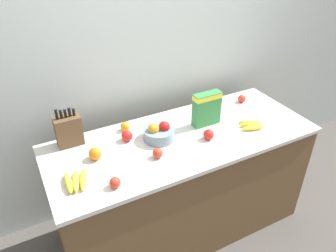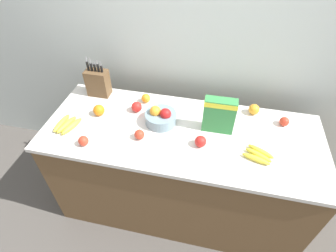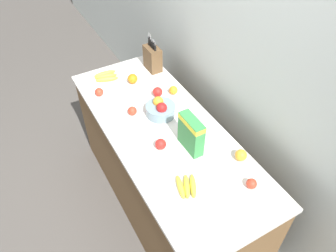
% 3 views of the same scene
% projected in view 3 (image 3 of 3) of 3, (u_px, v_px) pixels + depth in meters
% --- Properties ---
extents(ground_plane, '(14.00, 14.00, 0.00)m').
position_uv_depth(ground_plane, '(165.00, 201.00, 2.97)').
color(ground_plane, '#514C47').
extents(wall_back, '(9.00, 0.06, 2.60)m').
position_uv_depth(wall_back, '(238.00, 60.00, 2.28)').
color(wall_back, silver).
rests_on(wall_back, ground_plane).
extents(counter, '(1.92, 0.76, 0.91)m').
position_uv_depth(counter, '(165.00, 169.00, 2.66)').
color(counter, brown).
rests_on(counter, ground_plane).
extents(knife_block, '(0.17, 0.10, 0.32)m').
position_uv_depth(knife_block, '(153.00, 58.00, 2.82)').
color(knife_block, brown).
rests_on(knife_block, counter).
extents(cereal_box, '(0.21, 0.08, 0.26)m').
position_uv_depth(cereal_box, '(191.00, 133.00, 2.12)').
color(cereal_box, '#338442').
rests_on(cereal_box, counter).
extents(fruit_bowl, '(0.22, 0.22, 0.13)m').
position_uv_depth(fruit_bowl, '(161.00, 109.00, 2.43)').
color(fruit_bowl, gray).
rests_on(fruit_bowl, counter).
extents(banana_bunch_left, '(0.20, 0.17, 0.04)m').
position_uv_depth(banana_bunch_left, '(187.00, 186.00, 1.97)').
color(banana_bunch_left, yellow).
rests_on(banana_bunch_left, counter).
extents(banana_bunch_right, '(0.16, 0.21, 0.04)m').
position_uv_depth(banana_bunch_right, '(106.00, 76.00, 2.78)').
color(banana_bunch_right, yellow).
rests_on(banana_bunch_right, counter).
extents(apple_by_knife_block, '(0.08, 0.08, 0.08)m').
position_uv_depth(apple_by_knife_block, '(158.00, 92.00, 2.60)').
color(apple_by_knife_block, red).
rests_on(apple_by_knife_block, counter).
extents(apple_front, '(0.07, 0.07, 0.07)m').
position_uv_depth(apple_front, '(99.00, 92.00, 2.60)').
color(apple_front, red).
rests_on(apple_front, counter).
extents(apple_middle, '(0.07, 0.07, 0.07)m').
position_uv_depth(apple_middle, '(252.00, 184.00, 1.96)').
color(apple_middle, red).
rests_on(apple_middle, counter).
extents(apple_near_bananas, '(0.07, 0.07, 0.07)m').
position_uv_depth(apple_near_bananas, '(132.00, 111.00, 2.44)').
color(apple_near_bananas, red).
rests_on(apple_near_bananas, counter).
extents(apple_rightmost, '(0.08, 0.08, 0.08)m').
position_uv_depth(apple_rightmost, '(161.00, 144.00, 2.19)').
color(apple_rightmost, red).
rests_on(apple_rightmost, counter).
extents(orange_by_cereal, '(0.07, 0.07, 0.07)m').
position_uv_depth(orange_by_cereal, '(173.00, 90.00, 2.62)').
color(orange_by_cereal, orange).
rests_on(orange_by_cereal, counter).
extents(orange_front_right, '(0.08, 0.08, 0.08)m').
position_uv_depth(orange_front_right, '(241.00, 155.00, 2.12)').
color(orange_front_right, orange).
rests_on(orange_front_right, counter).
extents(orange_mid_left, '(0.08, 0.08, 0.08)m').
position_uv_depth(orange_mid_left, '(133.00, 79.00, 2.72)').
color(orange_mid_left, orange).
rests_on(orange_mid_left, counter).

